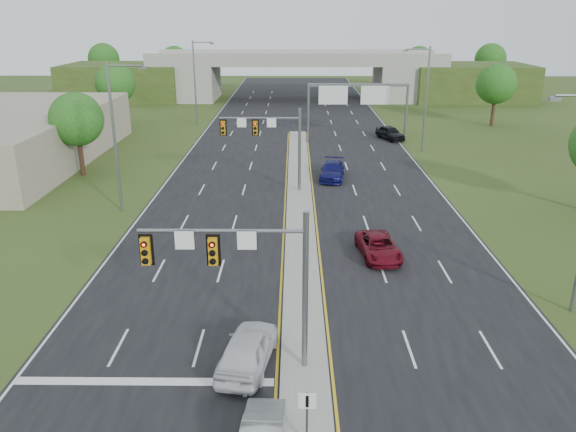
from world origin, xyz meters
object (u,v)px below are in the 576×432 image
at_px(keep_right_sign, 307,410).
at_px(car_far_c, 390,133).
at_px(sign_gantry, 357,96).
at_px(car_far_a, 379,247).
at_px(overpass, 297,79).
at_px(signal_mast_far, 272,136).
at_px(signal_mast_near, 248,267).
at_px(car_far_b, 332,171).
at_px(car_white, 248,349).

bearing_deg(keep_right_sign, car_far_c, 77.76).
relative_size(sign_gantry, car_far_a, 2.46).
height_order(overpass, car_far_a, overpass).
bearing_deg(signal_mast_far, car_far_a, -62.25).
height_order(signal_mast_near, car_far_c, signal_mast_near).
xyz_separation_m(car_far_b, car_far_c, (7.98, 17.13, 0.04)).
xyz_separation_m(overpass, car_far_b, (3.02, -50.96, -2.79)).
distance_m(sign_gantry, car_far_b, 16.90).
bearing_deg(sign_gantry, car_far_b, -102.99).
xyz_separation_m(signal_mast_near, keep_right_sign, (2.26, -4.45, -3.21)).
bearing_deg(overpass, car_far_c, -71.99).
relative_size(signal_mast_near, overpass, 0.09).
bearing_deg(car_far_c, signal_mast_near, -127.26).
relative_size(overpass, car_far_b, 15.69).
bearing_deg(sign_gantry, signal_mast_far, -114.11).
bearing_deg(car_far_b, car_far_a, -77.07).
relative_size(signal_mast_far, keep_right_sign, 3.18).
xyz_separation_m(keep_right_sign, sign_gantry, (6.68, 49.45, 3.72)).
bearing_deg(signal_mast_near, car_far_a, 59.11).
xyz_separation_m(signal_mast_far, car_far_c, (13.26, 21.24, -3.92)).
bearing_deg(overpass, sign_gantry, -79.21).
bearing_deg(car_white, car_far_c, -96.37).
relative_size(keep_right_sign, car_far_b, 0.43).
height_order(sign_gantry, car_far_a, sign_gantry).
height_order(signal_mast_near, car_far_a, signal_mast_near).
relative_size(signal_mast_near, car_far_c, 1.53).
height_order(keep_right_sign, car_far_b, keep_right_sign).
bearing_deg(signal_mast_far, car_far_b, 37.90).
height_order(signal_mast_far, car_white, signal_mast_far).
bearing_deg(car_far_c, overpass, 86.76).
xyz_separation_m(keep_right_sign, overpass, (0.00, 84.53, 2.04)).
bearing_deg(sign_gantry, car_far_a, -93.35).
relative_size(signal_mast_near, car_white, 1.47).
relative_size(sign_gantry, car_white, 2.44).
bearing_deg(keep_right_sign, car_white, 116.95).
bearing_deg(car_far_a, keep_right_sign, -112.18).
bearing_deg(car_far_c, car_far_a, -121.53).
bearing_deg(signal_mast_far, car_far_c, 58.02).
xyz_separation_m(sign_gantry, car_white, (-9.07, -44.75, -4.41)).
bearing_deg(keep_right_sign, car_far_a, 73.66).
relative_size(car_white, car_far_c, 1.04).
distance_m(sign_gantry, overpass, 35.75).
relative_size(signal_mast_far, sign_gantry, 0.60).
relative_size(car_white, car_far_b, 0.93).
bearing_deg(signal_mast_near, signal_mast_far, 90.00).
height_order(car_far_a, car_far_b, car_far_b).
bearing_deg(car_far_c, sign_gantry, 174.88).
bearing_deg(overpass, keep_right_sign, -90.00).
distance_m(keep_right_sign, car_far_c, 51.88).
distance_m(signal_mast_near, overpass, 80.11).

